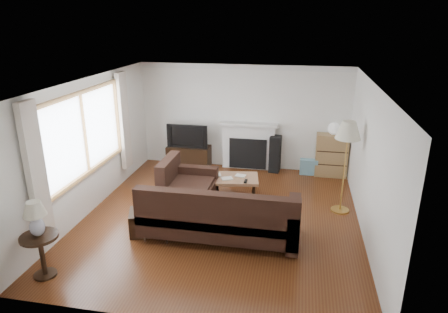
% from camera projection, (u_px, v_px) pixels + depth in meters
% --- Properties ---
extents(room, '(5.10, 5.60, 2.54)m').
position_uv_depth(room, '(221.00, 154.00, 7.01)').
color(room, '#562913').
rests_on(room, ground).
extents(window, '(0.12, 2.74, 1.54)m').
position_uv_depth(window, '(85.00, 133.00, 7.16)').
color(window, brown).
rests_on(window, room).
extents(curtain_near, '(0.10, 0.35, 2.10)m').
position_uv_depth(curtain_near, '(36.00, 172.00, 5.80)').
color(curtain_near, silver).
rests_on(curtain_near, room).
extents(curtain_far, '(0.10, 0.35, 2.10)m').
position_uv_depth(curtain_far, '(124.00, 121.00, 8.61)').
color(curtain_far, silver).
rests_on(curtain_far, room).
extents(fireplace, '(1.40, 0.26, 1.15)m').
position_uv_depth(fireplace, '(248.00, 146.00, 9.65)').
color(fireplace, white).
rests_on(fireplace, room).
extents(tv_stand, '(1.05, 0.47, 0.52)m').
position_uv_depth(tv_stand, '(189.00, 156.00, 9.87)').
color(tv_stand, black).
rests_on(tv_stand, ground).
extents(television, '(1.00, 0.13, 0.58)m').
position_uv_depth(television, '(188.00, 135.00, 9.69)').
color(television, black).
rests_on(television, tv_stand).
extents(speaker_left, '(0.26, 0.30, 0.80)m').
position_uv_depth(speaker_left, '(199.00, 151.00, 9.84)').
color(speaker_left, black).
rests_on(speaker_left, ground).
extents(speaker_right, '(0.28, 0.32, 0.88)m').
position_uv_depth(speaker_right, '(275.00, 154.00, 9.50)').
color(speaker_right, black).
rests_on(speaker_right, ground).
extents(bookshelf, '(0.73, 0.34, 1.00)m').
position_uv_depth(bookshelf, '(331.00, 155.00, 9.23)').
color(bookshelf, olive).
rests_on(bookshelf, ground).
extents(globe_lamp, '(0.28, 0.28, 0.28)m').
position_uv_depth(globe_lamp, '(334.00, 129.00, 9.02)').
color(globe_lamp, white).
rests_on(globe_lamp, bookshelf).
extents(sectional_sofa, '(2.84, 2.07, 0.92)m').
position_uv_depth(sectional_sofa, '(220.00, 212.00, 6.63)').
color(sectional_sofa, black).
rests_on(sectional_sofa, ground).
extents(coffee_table, '(1.31, 0.84, 0.48)m').
position_uv_depth(coffee_table, '(228.00, 188.00, 8.12)').
color(coffee_table, '#8F6444').
rests_on(coffee_table, ground).
extents(footstool, '(0.60, 0.60, 0.40)m').
position_uv_depth(footstool, '(144.00, 222.00, 6.85)').
color(footstool, black).
rests_on(footstool, ground).
extents(floor_lamp, '(0.55, 0.55, 1.78)m').
position_uv_depth(floor_lamp, '(344.00, 168.00, 7.38)').
color(floor_lamp, gold).
rests_on(floor_lamp, ground).
extents(side_table, '(0.52, 0.52, 0.65)m').
position_uv_depth(side_table, '(42.00, 256.00, 5.66)').
color(side_table, black).
rests_on(side_table, ground).
extents(table_lamp, '(0.32, 0.32, 0.51)m').
position_uv_depth(table_lamp, '(36.00, 219.00, 5.47)').
color(table_lamp, silver).
rests_on(table_lamp, side_table).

